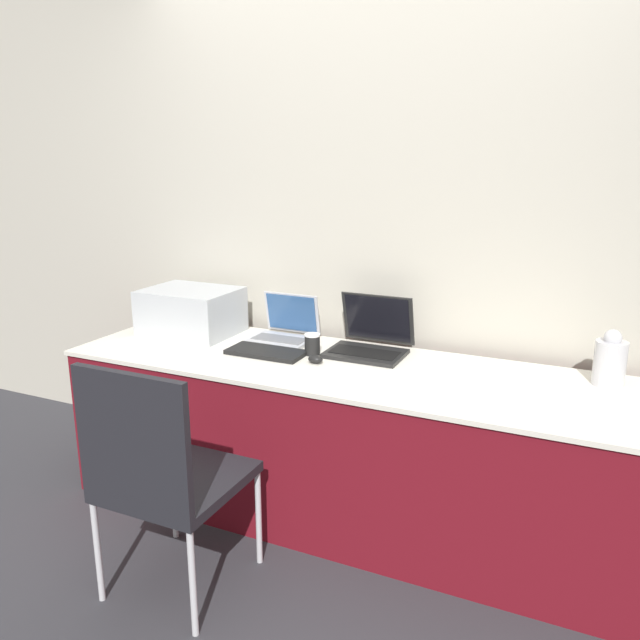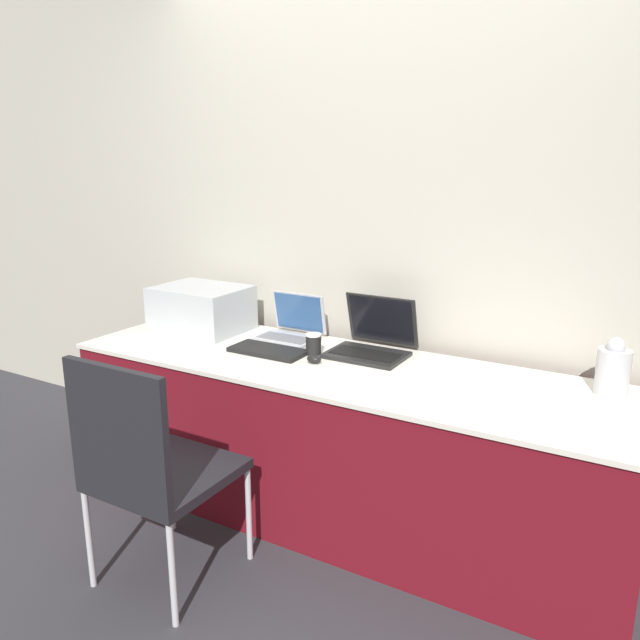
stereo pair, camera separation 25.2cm
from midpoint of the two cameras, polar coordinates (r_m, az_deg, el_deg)
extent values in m
plane|color=#333338|center=(2.79, -3.98, -20.61)|extent=(14.00, 14.00, 0.00)
cube|color=#B7B2A3|center=(3.04, 3.18, 8.81)|extent=(8.00, 0.05, 2.60)
cube|color=maroon|center=(2.89, -0.60, -11.14)|extent=(2.51, 0.72, 0.71)
cube|color=silver|center=(2.75, -0.62, -4.31)|extent=(2.53, 0.74, 0.02)
cube|color=#B2B7BC|center=(3.30, -13.85, 0.76)|extent=(0.46, 0.36, 0.23)
cube|color=black|center=(3.25, -14.34, 2.24)|extent=(0.37, 0.27, 0.04)
cube|color=#B7B7BC|center=(3.08, -5.97, -1.89)|extent=(0.30, 0.21, 0.02)
cube|color=slate|center=(3.07, -6.08, -1.75)|extent=(0.26, 0.11, 0.00)
cube|color=#B7B7BC|center=(3.16, -4.85, 0.63)|extent=(0.30, 0.05, 0.21)
cube|color=#2D5184|center=(3.15, -4.92, 0.63)|extent=(0.27, 0.04, 0.19)
cube|color=black|center=(2.86, 1.66, -3.13)|extent=(0.35, 0.25, 0.02)
cube|color=black|center=(2.85, 1.56, -3.00)|extent=(0.31, 0.14, 0.00)
cube|color=black|center=(2.97, 2.92, 0.11)|extent=(0.35, 0.08, 0.24)
cube|color=black|center=(2.96, 2.86, 0.12)|extent=(0.32, 0.07, 0.22)
cube|color=black|center=(2.90, -7.41, -2.97)|extent=(0.36, 0.17, 0.02)
cylinder|color=black|center=(2.87, -3.23, -2.34)|extent=(0.07, 0.07, 0.09)
cylinder|color=white|center=(2.86, -3.24, -1.41)|extent=(0.07, 0.07, 0.01)
ellipsoid|color=black|center=(2.76, -3.04, -3.64)|extent=(0.07, 0.05, 0.04)
cylinder|color=silver|center=(2.68, 22.59, -3.71)|extent=(0.12, 0.12, 0.18)
sphere|color=silver|center=(2.65, 22.81, -1.54)|extent=(0.07, 0.07, 0.07)
cube|color=black|center=(2.50, -15.74, -14.03)|extent=(0.46, 0.48, 0.04)
cube|color=black|center=(2.24, -19.96, -10.44)|extent=(0.46, 0.03, 0.48)
cylinder|color=silver|center=(2.88, -15.82, -15.13)|extent=(0.02, 0.02, 0.41)
cylinder|color=silver|center=(2.65, -8.48, -17.48)|extent=(0.02, 0.02, 0.41)
cylinder|color=silver|center=(2.62, -22.45, -19.05)|extent=(0.02, 0.02, 0.41)
cylinder|color=silver|center=(2.36, -14.82, -22.36)|extent=(0.02, 0.02, 0.41)
camera|label=1|loc=(0.13, -92.59, -0.68)|focal=35.00mm
camera|label=2|loc=(0.13, 87.41, 0.68)|focal=35.00mm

